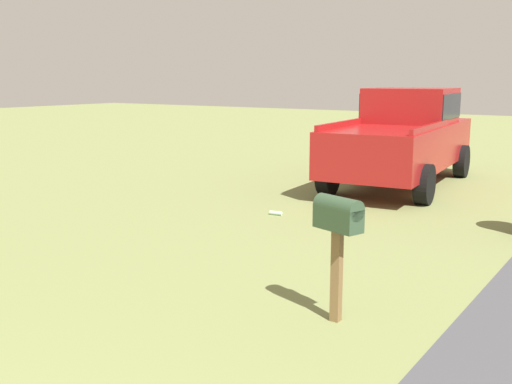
# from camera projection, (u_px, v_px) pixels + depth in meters

# --- Properties ---
(mailbox) EXTENTS (0.34, 0.52, 1.23)m
(mailbox) POSITION_uv_depth(u_px,v_px,m) (338.00, 223.00, 5.69)
(mailbox) COLOR brown
(mailbox) RESTS_ON ground
(pickup_truck) EXTENTS (5.61, 2.56, 2.09)m
(pickup_truck) POSITION_uv_depth(u_px,v_px,m) (404.00, 134.00, 13.21)
(pickup_truck) COLOR maroon
(pickup_truck) RESTS_ON ground
(litter_bottle_near_hydrant) EXTENTS (0.10, 0.23, 0.07)m
(litter_bottle_near_hydrant) POSITION_uv_depth(u_px,v_px,m) (276.00, 213.00, 10.37)
(litter_bottle_near_hydrant) COLOR #B2D8BF
(litter_bottle_near_hydrant) RESTS_ON ground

